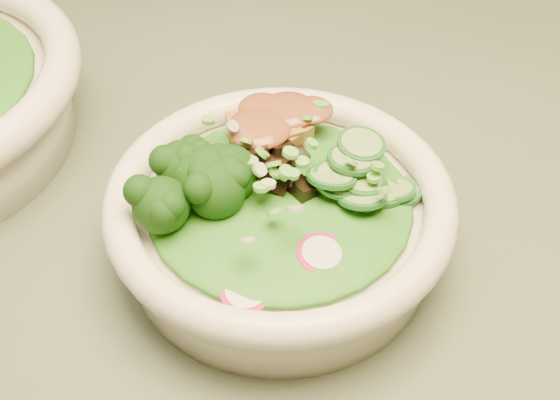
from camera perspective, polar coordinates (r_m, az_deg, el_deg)
dining_table at (r=0.73m, az=11.68°, el=-2.21°), size 1.20×0.80×0.75m
salad_bowl at (r=0.52m, az=0.00°, el=-1.41°), size 0.23×0.23×0.06m
lettuce_bed at (r=0.51m, az=0.00°, el=0.08°), size 0.18×0.18×0.02m
broccoli_florets at (r=0.50m, az=-6.14°, el=0.53°), size 0.07×0.07×0.04m
radish_slices at (r=0.47m, az=1.05°, el=-4.55°), size 0.10×0.04×0.02m
cucumber_slices at (r=0.51m, az=6.30°, el=1.21°), size 0.06×0.06×0.03m
mushroom_heap at (r=0.51m, az=-0.12°, el=1.80°), size 0.06×0.06×0.03m
tofu_cubes at (r=0.54m, az=-0.45°, el=4.80°), size 0.08×0.06×0.03m
peanut_sauce at (r=0.54m, az=-0.46°, el=5.72°), size 0.06×0.05×0.01m
scallion_garnish at (r=0.49m, az=0.00°, el=1.71°), size 0.16×0.16×0.02m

